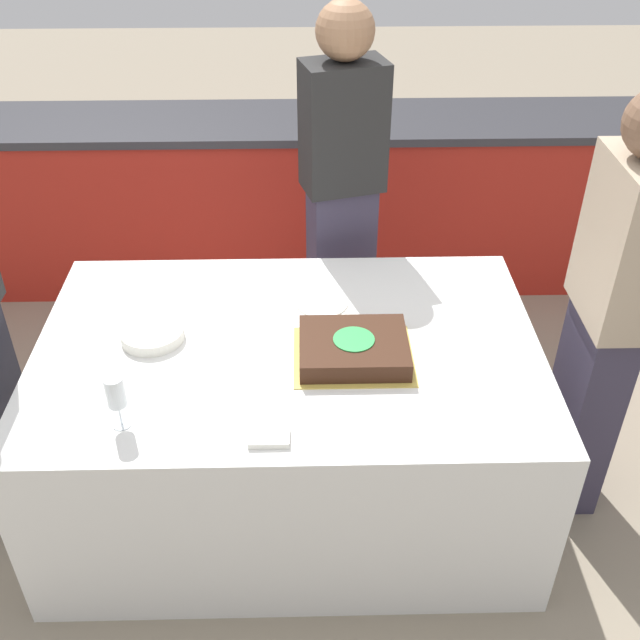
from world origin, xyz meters
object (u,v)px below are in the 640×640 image
person_cutting_cake (342,198)px  person_seated_right (609,312)px  wine_glass (116,393)px  plate_stack (152,334)px  cake (354,348)px

person_cutting_cake → person_seated_right: (0.87, -0.79, -0.05)m
person_seated_right → person_cutting_cake: bearing=-132.2°
wine_glass → person_cutting_cake: 1.38m
wine_glass → person_cutting_cake: (0.72, 1.18, 0.04)m
plate_stack → cake: bearing=-9.7°
plate_stack → person_seated_right: 1.56m
plate_stack → wine_glass: 0.44m
wine_glass → person_seated_right: bearing=13.7°
person_cutting_cake → person_seated_right: 1.17m
cake → wine_glass: (-0.72, -0.31, 0.09)m
cake → plate_stack: (-0.69, 0.12, -0.02)m
plate_stack → person_cutting_cake: (0.69, 0.75, 0.14)m
cake → plate_stack: size_ratio=1.82×
plate_stack → person_seated_right: (1.56, -0.04, 0.10)m
cake → person_cutting_cake: size_ratio=0.24×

